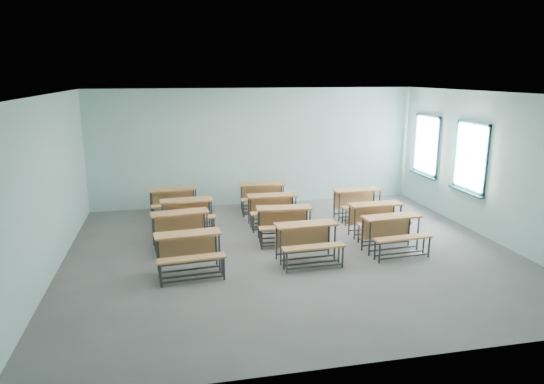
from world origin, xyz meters
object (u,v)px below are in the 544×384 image
Objects in this scene: desk_unit_r0c2 at (393,229)px; desk_unit_r2c0 at (187,211)px; desk_unit_r1c0 at (181,224)px; desk_unit_r2c1 at (273,206)px; desk_unit_r2c2 at (359,200)px; desk_unit_r1c1 at (285,219)px; desk_unit_r0c0 at (189,247)px; desk_unit_r1c2 at (377,215)px; desk_unit_r3c0 at (174,199)px; desk_unit_r0c1 at (307,237)px; desk_unit_r3c1 at (263,193)px.

desk_unit_r0c2 and desk_unit_r2c0 have the same top height.
desk_unit_r2c1 is at bearing 19.02° from desk_unit_r1c0.
desk_unit_r1c0 is 4.58m from desk_unit_r2c2.
desk_unit_r2c0 is (-2.04, 1.11, 0.00)m from desk_unit_r1c1.
desk_unit_r0c0 and desk_unit_r0c2 have the same top height.
desk_unit_r0c0 is at bearing -95.00° from desk_unit_r2c0.
desk_unit_r1c2 is at bearing 80.73° from desk_unit_r0c2.
desk_unit_r0c2 is 5.52m from desk_unit_r3c0.
desk_unit_r1c1 is 1.02× the size of desk_unit_r2c0.
desk_unit_r2c2 and desk_unit_r3c0 have the same top height.
desk_unit_r0c1 is at bearing -132.61° from desk_unit_r2c2.
desk_unit_r0c0 is 3.68m from desk_unit_r3c0.
desk_unit_r2c1 is 1.26m from desk_unit_r3c1.
desk_unit_r2c2 is at bearing 80.35° from desk_unit_r0c2.
desk_unit_r0c0 is 2.51m from desk_unit_r1c1.
desk_unit_r0c2 is 2.38m from desk_unit_r2c2.
desk_unit_r0c0 and desk_unit_r3c1 have the same top height.
desk_unit_r1c1 is 0.99× the size of desk_unit_r3c0.
desk_unit_r2c2 is at bearing 3.39° from desk_unit_r2c1.
desk_unit_r0c1 is 0.96× the size of desk_unit_r3c0.
desk_unit_r1c2 and desk_unit_r3c1 have the same top height.
desk_unit_r3c1 is (2.20, 2.32, 0.00)m from desk_unit_r1c0.
desk_unit_r1c2 is at bearing -35.64° from desk_unit_r3c0.
desk_unit_r0c0 is at bearing -142.31° from desk_unit_r1c1.
desk_unit_r2c1 is at bearing -33.33° from desk_unit_r3c0.
desk_unit_r0c1 and desk_unit_r3c1 have the same top height.
desk_unit_r1c2 is at bearing 27.39° from desk_unit_r0c1.
desk_unit_r3c1 is (-2.02, 3.53, 0.00)m from desk_unit_r0c2.
desk_unit_r1c2 is at bearing -9.69° from desk_unit_r1c0.
desk_unit_r1c1 is at bearing 174.83° from desk_unit_r1c2.
desk_unit_r0c0 is 2.46m from desk_unit_r2c0.
desk_unit_r2c0 is at bearing -83.21° from desk_unit_r3c0.
desk_unit_r1c1 is at bearing -51.44° from desk_unit_r3c0.
desk_unit_r0c0 is at bearing -92.61° from desk_unit_r1c0.
desk_unit_r1c1 is 2.54m from desk_unit_r2c2.
desk_unit_r2c0 is 1.00× the size of desk_unit_r2c2.
desk_unit_r2c2 is at bearing 34.56° from desk_unit_r1c1.
desk_unit_r0c1 and desk_unit_r3c0 have the same top height.
desk_unit_r3c0 is 2.31m from desk_unit_r3c1.
desk_unit_r2c1 is at bearing -2.19° from desk_unit_r2c0.
desk_unit_r0c0 is 5.05m from desk_unit_r2c2.
desk_unit_r1c2 is (2.08, -0.14, 0.00)m from desk_unit_r1c1.
desk_unit_r2c0 and desk_unit_r2c1 have the same top height.
desk_unit_r0c1 is 2.72m from desk_unit_r1c0.
desk_unit_r1c0 is 2.23m from desk_unit_r3c0.
desk_unit_r1c1 is at bearing 94.52° from desk_unit_r0c1.
desk_unit_r1c2 is at bearing -46.15° from desk_unit_r3c1.
desk_unit_r2c1 is at bearing 45.22° from desk_unit_r0c0.
desk_unit_r0c2 is 0.98× the size of desk_unit_r1c0.
desk_unit_r0c1 is at bearing -61.72° from desk_unit_r3c0.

